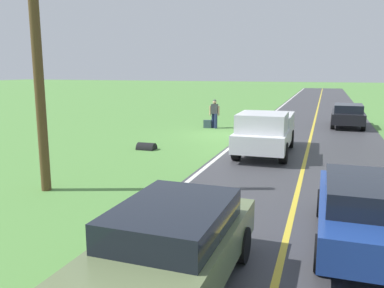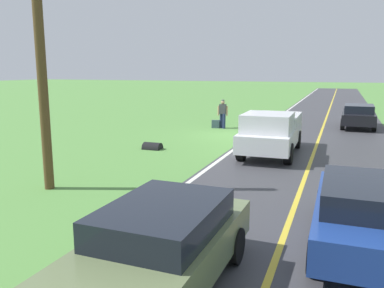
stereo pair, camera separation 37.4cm
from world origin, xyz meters
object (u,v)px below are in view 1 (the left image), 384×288
at_px(sedan_near_oncoming, 348,115).
at_px(utility_pole_roadside, 37,50).
at_px(hitchhiker_walking, 215,112).
at_px(sedan_mid_oncoming, 368,210).
at_px(sedan_ahead_same_lane, 170,247).
at_px(suitcase_carried, 207,124).
at_px(pickup_truck_passing, 265,131).

bearing_deg(sedan_near_oncoming, utility_pole_roadside, 61.92).
bearing_deg(utility_pole_roadside, hitchhiker_walking, -95.53).
relative_size(hitchhiker_walking, utility_pole_roadside, 0.22).
xyz_separation_m(hitchhiker_walking, sedan_mid_oncoming, (-7.24, 14.90, -0.23)).
bearing_deg(sedan_ahead_same_lane, sedan_mid_oncoming, -138.19).
height_order(suitcase_carried, sedan_near_oncoming, sedan_near_oncoming).
distance_m(sedan_ahead_same_lane, sedan_near_oncoming, 21.11).
height_order(hitchhiker_walking, pickup_truck_passing, pickup_truck_passing).
bearing_deg(hitchhiker_walking, sedan_near_oncoming, -157.91).
relative_size(sedan_mid_oncoming, sedan_ahead_same_lane, 0.99).
height_order(pickup_truck_passing, sedan_near_oncoming, pickup_truck_passing).
xyz_separation_m(sedan_mid_oncoming, sedan_near_oncoming, (-0.45, -18.03, 0.00)).
xyz_separation_m(suitcase_carried, sedan_ahead_same_lane, (-4.55, 17.56, 0.51)).
xyz_separation_m(sedan_ahead_same_lane, sedan_near_oncoming, (-3.56, -20.81, 0.00)).
relative_size(suitcase_carried, sedan_ahead_same_lane, 0.11).
distance_m(suitcase_carried, sedan_near_oncoming, 8.75).
relative_size(suitcase_carried, sedan_near_oncoming, 0.11).
bearing_deg(hitchhiker_walking, sedan_ahead_same_lane, 103.16).
relative_size(hitchhiker_walking, sedan_ahead_same_lane, 0.39).
xyz_separation_m(hitchhiker_walking, sedan_near_oncoming, (-7.70, -3.12, -0.23)).
bearing_deg(pickup_truck_passing, sedan_ahead_same_lane, 90.62).
distance_m(pickup_truck_passing, sedan_near_oncoming, 10.50).
bearing_deg(pickup_truck_passing, utility_pole_roadside, 52.98).
bearing_deg(hitchhiker_walking, sedan_mid_oncoming, 115.92).
distance_m(hitchhiker_walking, suitcase_carried, 0.85).
height_order(sedan_mid_oncoming, sedan_ahead_same_lane, same).
bearing_deg(sedan_mid_oncoming, utility_pole_roadside, -7.29).
xyz_separation_m(sedan_ahead_same_lane, utility_pole_roadside, (5.47, -3.88, 3.27)).
bearing_deg(hitchhiker_walking, suitcase_carried, 16.13).
distance_m(sedan_mid_oncoming, sedan_ahead_same_lane, 4.17).
xyz_separation_m(suitcase_carried, sedan_near_oncoming, (-8.11, -3.24, 0.51)).
bearing_deg(suitcase_carried, utility_pole_roadside, -9.14).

